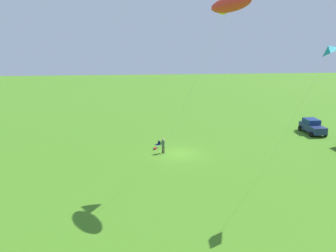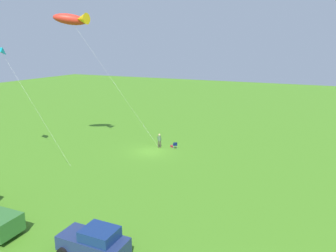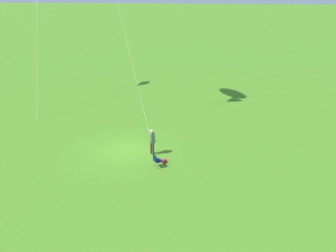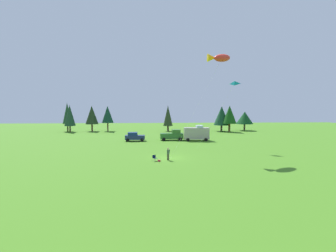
{
  "view_description": "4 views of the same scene",
  "coord_description": "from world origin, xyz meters",
  "px_view_note": "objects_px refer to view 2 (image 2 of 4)",
  "views": [
    {
      "loc": [
        34.09,
        -4.37,
        12.53
      ],
      "look_at": [
        -2.58,
        -1.04,
        2.51
      ],
      "focal_mm": 35.0,
      "sensor_mm": 36.0,
      "label": 1
    },
    {
      "loc": [
        -17.46,
        32.36,
        12.17
      ],
      "look_at": [
        -1.87,
        -0.95,
        3.07
      ],
      "focal_mm": 35.0,
      "sensor_mm": 36.0,
      "label": 2
    },
    {
      "loc": [
        -28.33,
        -4.07,
        13.11
      ],
      "look_at": [
        -2.51,
        -2.92,
        2.88
      ],
      "focal_mm": 50.0,
      "sensor_mm": 36.0,
      "label": 3
    },
    {
      "loc": [
        -2.52,
        -37.73,
        7.51
      ],
      "look_at": [
        -0.33,
        -1.5,
        4.76
      ],
      "focal_mm": 28.0,
      "sensor_mm": 36.0,
      "label": 4
    }
  ],
  "objects_px": {
    "folding_chair": "(175,145)",
    "backpack_on_grass": "(172,146)",
    "car_navy_hatch": "(95,242)",
    "kite_delta_teal": "(3,50)",
    "kite_large_fish": "(73,19)",
    "person_kite_flyer": "(159,140)"
  },
  "relations": [
    {
      "from": "kite_large_fish",
      "to": "person_kite_flyer",
      "type": "bearing_deg",
      "value": -151.24
    },
    {
      "from": "folding_chair",
      "to": "backpack_on_grass",
      "type": "bearing_deg",
      "value": 24.98
    },
    {
      "from": "person_kite_flyer",
      "to": "folding_chair",
      "type": "distance_m",
      "value": 2.01
    },
    {
      "from": "folding_chair",
      "to": "kite_large_fish",
      "type": "relative_size",
      "value": 0.05
    },
    {
      "from": "car_navy_hatch",
      "to": "backpack_on_grass",
      "type": "bearing_deg",
      "value": 102.03
    },
    {
      "from": "car_navy_hatch",
      "to": "kite_delta_teal",
      "type": "distance_m",
      "value": 23.74
    },
    {
      "from": "folding_chair",
      "to": "kite_delta_teal",
      "type": "xyz_separation_m",
      "value": [
        14.43,
        10.81,
        11.2
      ]
    },
    {
      "from": "person_kite_flyer",
      "to": "car_navy_hatch",
      "type": "height_order",
      "value": "car_navy_hatch"
    },
    {
      "from": "kite_large_fish",
      "to": "car_navy_hatch",
      "type": "bearing_deg",
      "value": 131.62
    },
    {
      "from": "backpack_on_grass",
      "to": "kite_large_fish",
      "type": "xyz_separation_m",
      "value": [
        9.51,
        5.36,
        14.83
      ]
    },
    {
      "from": "kite_large_fish",
      "to": "kite_delta_teal",
      "type": "bearing_deg",
      "value": 53.75
    },
    {
      "from": "folding_chair",
      "to": "car_navy_hatch",
      "type": "distance_m",
      "value": 21.41
    },
    {
      "from": "person_kite_flyer",
      "to": "kite_delta_teal",
      "type": "xyz_separation_m",
      "value": [
        12.53,
        10.38,
        10.67
      ]
    },
    {
      "from": "backpack_on_grass",
      "to": "kite_delta_teal",
      "type": "bearing_deg",
      "value": 39.09
    },
    {
      "from": "kite_large_fish",
      "to": "folding_chair",
      "type": "bearing_deg",
      "value": -153.97
    },
    {
      "from": "kite_delta_teal",
      "to": "backpack_on_grass",
      "type": "bearing_deg",
      "value": -140.91
    },
    {
      "from": "folding_chair",
      "to": "backpack_on_grass",
      "type": "distance_m",
      "value": 0.83
    },
    {
      "from": "backpack_on_grass",
      "to": "kite_delta_teal",
      "type": "relative_size",
      "value": 0.03
    },
    {
      "from": "folding_chair",
      "to": "car_navy_hatch",
      "type": "height_order",
      "value": "car_navy_hatch"
    },
    {
      "from": "person_kite_flyer",
      "to": "kite_delta_teal",
      "type": "relative_size",
      "value": 0.14
    },
    {
      "from": "person_kite_flyer",
      "to": "folding_chair",
      "type": "xyz_separation_m",
      "value": [
        -1.89,
        -0.43,
        -0.53
      ]
    },
    {
      "from": "folding_chair",
      "to": "kite_large_fish",
      "type": "distance_m",
      "value": 18.33
    }
  ]
}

